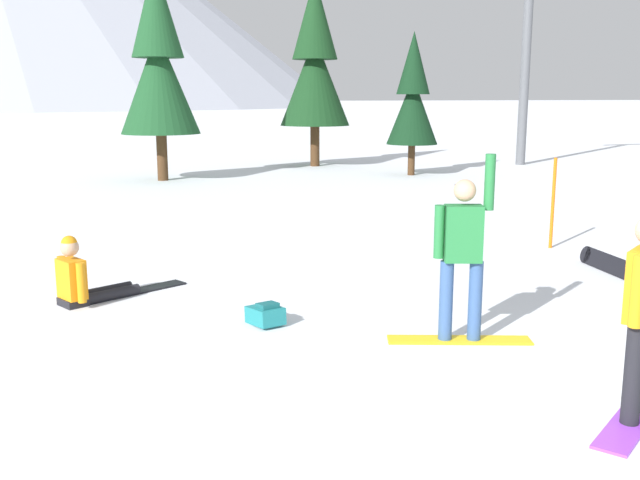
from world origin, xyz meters
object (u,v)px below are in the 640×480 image
at_px(snowboarder_background, 85,280).
at_px(pine_tree_young, 315,64).
at_px(pine_tree_leaning, 158,63).
at_px(ski_lift_tower, 528,19).
at_px(trail_marker_pole, 553,203).
at_px(pine_tree_slender, 413,98).
at_px(snowboarder_midground, 462,254).
at_px(loose_snowboard_near_right, 613,265).
at_px(backpack_teal, 265,314).

relative_size(snowboarder_background, pine_tree_young, 0.25).
bearing_deg(pine_tree_leaning, ski_lift_tower, 3.66).
relative_size(trail_marker_pole, ski_lift_tower, 0.16).
bearing_deg(snowboarder_background, pine_tree_slender, 49.22).
bearing_deg(snowboarder_background, pine_tree_leaning, 78.78).
bearing_deg(pine_tree_young, pine_tree_leaning, -154.18).
bearing_deg(pine_tree_slender, snowboarder_midground, -114.49).
height_order(snowboarder_background, pine_tree_young, pine_tree_young).
relative_size(pine_tree_leaning, pine_tree_young, 0.96).
bearing_deg(pine_tree_leaning, pine_tree_slender, -8.20).
xyz_separation_m(pine_tree_slender, pine_tree_leaning, (-8.29, 1.19, 1.08)).
bearing_deg(pine_tree_leaning, snowboarder_midground, -86.33).
bearing_deg(trail_marker_pole, pine_tree_leaning, 111.66).
height_order(pine_tree_slender, pine_tree_leaning, pine_tree_leaning).
bearing_deg(trail_marker_pole, pine_tree_slender, 75.42).
bearing_deg(pine_tree_leaning, loose_snowboard_near_right, -71.94).
bearing_deg(pine_tree_young, snowboarder_background, -117.85).
bearing_deg(trail_marker_pole, ski_lift_tower, 57.43).
height_order(trail_marker_pole, pine_tree_young, pine_tree_young).
relative_size(backpack_teal, pine_tree_slender, 0.11).
distance_m(snowboarder_background, pine_tree_slender, 17.12).
height_order(snowboarder_midground, trail_marker_pole, snowboarder_midground).
distance_m(trail_marker_pole, pine_tree_slender, 12.42).
bearing_deg(backpack_teal, pine_tree_leaning, 87.12).
bearing_deg(pine_tree_slender, snowboarder_background, -130.78).
bearing_deg(pine_tree_young, pine_tree_slender, -63.76).
height_order(loose_snowboard_near_right, pine_tree_slender, pine_tree_slender).
distance_m(snowboarder_midground, pine_tree_slender, 17.45).
bearing_deg(loose_snowboard_near_right, pine_tree_slender, 76.21).
bearing_deg(loose_snowboard_near_right, backpack_teal, -173.03).
relative_size(snowboarder_midground, backpack_teal, 3.76).
relative_size(backpack_teal, ski_lift_tower, 0.06).
xyz_separation_m(loose_snowboard_near_right, ski_lift_tower, (9.24, 15.93, 5.44)).
height_order(backpack_teal, pine_tree_young, pine_tree_young).
bearing_deg(snowboarder_midground, snowboarder_background, 142.51).
xyz_separation_m(snowboarder_background, ski_lift_tower, (16.92, 14.94, 5.27)).
distance_m(snowboarder_midground, pine_tree_leaning, 17.26).
relative_size(loose_snowboard_near_right, pine_tree_young, 0.25).
height_order(trail_marker_pole, ski_lift_tower, ski_lift_tower).
bearing_deg(snowboarder_background, backpack_teal, -40.24).
bearing_deg(pine_tree_slender, backpack_teal, -122.02).
xyz_separation_m(pine_tree_leaning, pine_tree_young, (6.22, 3.01, 0.17)).
height_order(backpack_teal, pine_tree_leaning, pine_tree_leaning).
height_order(backpack_teal, pine_tree_slender, pine_tree_slender).
height_order(snowboarder_background, pine_tree_leaning, pine_tree_leaning).
height_order(snowboarder_midground, pine_tree_leaning, pine_tree_leaning).
bearing_deg(backpack_teal, pine_tree_slender, 57.98).
height_order(pine_tree_slender, pine_tree_young, pine_tree_young).
xyz_separation_m(snowboarder_midground, ski_lift_tower, (13.05, 17.91, 4.59)).
relative_size(backpack_teal, trail_marker_pole, 0.34).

